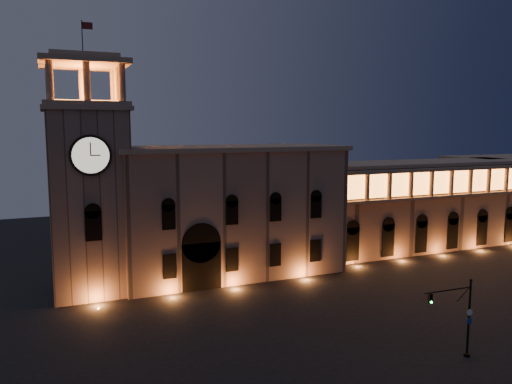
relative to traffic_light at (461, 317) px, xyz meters
The scene contains 6 objects.
ground 13.38m from the traffic_light, 125.01° to the left, with size 160.00×160.00×0.00m, color black.
government_building 34.19m from the traffic_light, 106.23° to the left, with size 30.80×12.80×17.60m.
clock_tower 42.98m from the traffic_light, 131.50° to the left, with size 9.80×9.80×32.40m.
colonnade_wing 42.50m from the traffic_light, 54.44° to the left, with size 40.60×11.50×14.50m.
secondary_building 64.93m from the traffic_light, 38.68° to the left, with size 20.00×12.00×14.00m, color #7E6050.
traffic_light is the anchor object (origin of this frame).
Camera 1 is at (-25.13, -41.76, 19.96)m, focal length 35.00 mm.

